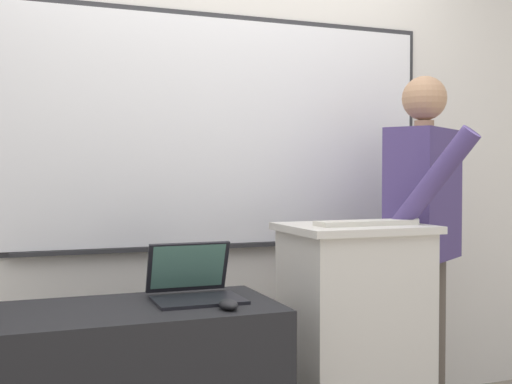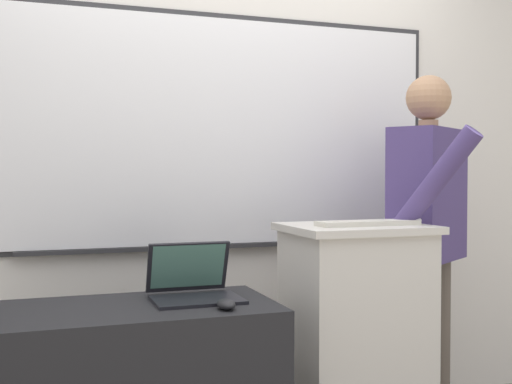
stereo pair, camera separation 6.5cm
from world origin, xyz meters
name	(u,v)px [view 1 (the left image)]	position (x,y,z in m)	size (l,w,h in m)	color
back_wall	(213,155)	(0.00, 1.20, 1.31)	(6.40, 0.17, 2.61)	silver
lectern_podium	(354,344)	(0.40, 0.51, 0.51)	(0.58, 0.47, 1.01)	beige
person_presenter	(424,226)	(0.88, 0.69, 0.97)	(0.61, 0.73, 1.67)	brown
laptop	(193,282)	(-0.30, 0.45, 0.82)	(0.32, 0.30, 0.20)	black
wireless_keyboard	(367,223)	(0.43, 0.45, 1.02)	(0.43, 0.11, 0.02)	beige
computer_mouse_by_laptop	(228,304)	(-0.24, 0.22, 0.78)	(0.06, 0.10, 0.03)	black
computer_mouse_by_keyboard	(410,220)	(0.64, 0.46, 1.02)	(0.06, 0.10, 0.03)	silver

